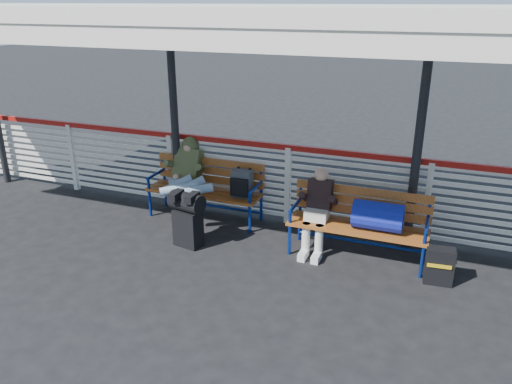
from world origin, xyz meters
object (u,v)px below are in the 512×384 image
at_px(luggage_stack, 187,217).
at_px(bench_left, 215,184).
at_px(suitcase_side, 439,266).
at_px(traveler_man, 186,181).
at_px(companion_person, 317,210).
at_px(bench_right, 369,217).

xyz_separation_m(luggage_stack, bench_left, (-0.04, 0.97, 0.15)).
bearing_deg(suitcase_side, luggage_stack, 178.35).
bearing_deg(traveler_man, bench_left, 47.68).
height_order(bench_left, traveler_man, traveler_man).
bearing_deg(companion_person, luggage_stack, -163.38).
relative_size(bench_right, suitcase_side, 3.89).
bearing_deg(bench_left, traveler_man, -132.32).
distance_m(luggage_stack, bench_right, 2.44).
xyz_separation_m(bench_right, traveler_man, (-2.73, 0.12, 0.09)).
xyz_separation_m(luggage_stack, bench_right, (2.38, 0.51, 0.18)).
height_order(bench_left, companion_person, companion_person).
xyz_separation_m(bench_left, traveler_man, (-0.31, -0.34, 0.12)).
distance_m(traveler_man, companion_person, 2.05).
relative_size(bench_right, traveler_man, 1.18).
height_order(luggage_stack, bench_left, bench_left).
bearing_deg(luggage_stack, suitcase_side, 15.03).
bearing_deg(bench_left, suitcase_side, -12.85).
distance_m(luggage_stack, bench_left, 0.98).
bearing_deg(suitcase_side, companion_person, 164.19).
bearing_deg(traveler_man, suitcase_side, -6.56).
height_order(bench_right, suitcase_side, bench_right).
height_order(bench_right, companion_person, companion_person).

